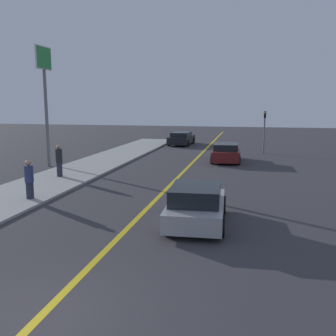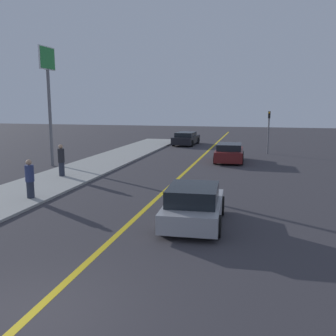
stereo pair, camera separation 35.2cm
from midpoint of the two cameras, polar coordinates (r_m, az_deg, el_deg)
ground_plane at (r=8.03m, az=-19.66°, el=-20.95°), size 120.00×120.00×0.00m
road_center_line at (r=24.35m, az=4.05°, el=0.31°), size 0.20×60.00×0.01m
sidewalk_left at (r=25.37m, az=-10.03°, el=0.68°), size 3.69×34.48×0.11m
car_near_right_lane at (r=12.67m, az=4.72°, el=-5.70°), size 2.11×3.89×1.34m
car_ahead_center at (r=26.40m, az=9.68°, el=2.30°), size 2.10×4.10×1.28m
car_far_distant at (r=36.70m, az=3.04°, el=4.51°), size 2.15×4.53×1.25m
pedestrian_mid_group at (r=16.60m, az=-19.75°, el=-1.56°), size 0.37×0.37×1.63m
pedestrian_far_standing at (r=21.09m, az=-15.50°, el=1.15°), size 0.36×0.36×1.73m
traffic_light at (r=31.04m, az=15.41°, el=5.99°), size 0.18×0.40×3.40m
roadside_sign at (r=25.16m, az=-17.42°, el=12.74°), size 0.20×1.74×7.49m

